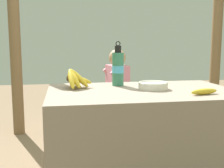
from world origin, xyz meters
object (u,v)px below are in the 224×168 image
banana_bunch_ripe (75,78)px  serving_bowl (153,85)px  support_post_near (15,33)px  wooden_bench (127,108)px  loose_banana_front (204,92)px  seated_vendor (113,87)px  support_post_far (217,34)px  banana_bunch_green (163,97)px  water_bottle (118,68)px

banana_bunch_ripe → serving_bowl: (0.54, -0.16, -0.04)m
banana_bunch_ripe → support_post_near: size_ratio=0.14×
support_post_near → serving_bowl: bearing=-54.2°
wooden_bench → support_post_near: 1.63m
loose_banana_front → seated_vendor: seated_vendor is taller
serving_bowl → support_post_near: 2.08m
serving_bowl → support_post_near: support_post_near is taller
banana_bunch_ripe → seated_vendor: 1.25m
serving_bowl → seated_vendor: seated_vendor is taller
seated_vendor → support_post_far: 1.66m
loose_banana_front → seated_vendor: 1.58m
support_post_near → seated_vendor: bearing=-18.2°
loose_banana_front → support_post_far: support_post_far is taller
banana_bunch_green → water_bottle: bearing=-125.0°
water_bottle → banana_bunch_green: size_ratio=1.22×
loose_banana_front → wooden_bench: (-0.14, 1.58, -0.47)m
water_bottle → seated_vendor: size_ratio=0.32×
water_bottle → support_post_far: bearing=41.2°
wooden_bench → banana_bunch_green: size_ratio=5.25×
wooden_bench → seated_vendor: size_ratio=1.38×
banana_bunch_ripe → banana_bunch_green: banana_bunch_ripe is taller
water_bottle → support_post_far: 2.21m
banana_bunch_ripe → loose_banana_front: 0.91m
banana_bunch_green → support_post_near: 1.95m
banana_bunch_ripe → loose_banana_front: (0.80, -0.42, -0.05)m
loose_banana_front → support_post_near: bearing=127.1°
serving_bowl → support_post_far: support_post_far is taller
banana_bunch_ripe → water_bottle: bearing=9.1°
banana_bunch_green → support_post_far: support_post_far is taller
banana_bunch_ripe → seated_vendor: (0.49, 1.12, -0.25)m
banana_bunch_ripe → support_post_far: support_post_far is taller
water_bottle → banana_bunch_green: water_bottle is taller
seated_vendor → support_post_far: bearing=-172.1°
serving_bowl → loose_banana_front: serving_bowl is taller
banana_bunch_ripe → support_post_near: (-0.65, 1.49, 0.38)m
serving_bowl → wooden_bench: serving_bowl is taller
water_bottle → loose_banana_front: water_bottle is taller
banana_bunch_ripe → banana_bunch_green: bearing=46.4°
banana_bunch_ripe → water_bottle: size_ratio=1.00×
water_bottle → support_post_near: size_ratio=0.14×
support_post_far → banana_bunch_ripe: bearing=-142.9°
banana_bunch_ripe → wooden_bench: bearing=60.2°
wooden_bench → banana_bunch_green: 0.46m
water_bottle → support_post_near: 1.77m
loose_banana_front → support_post_far: bearing=58.5°
wooden_bench → banana_bunch_green: (0.44, 0.00, 0.13)m
seated_vendor → support_post_far: support_post_far is taller
wooden_bench → support_post_far: (1.31, 0.34, 0.90)m
banana_bunch_ripe → support_post_near: support_post_near is taller
serving_bowl → wooden_bench: bearing=84.9°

